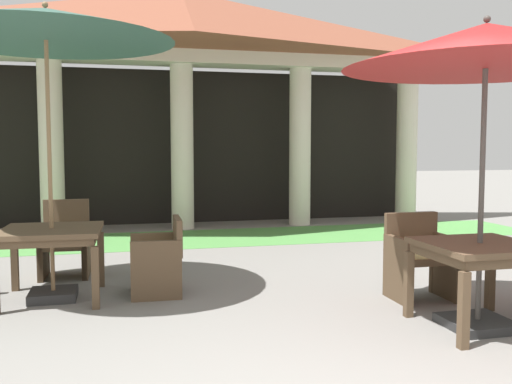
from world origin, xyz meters
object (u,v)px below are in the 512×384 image
(patio_table_near_foreground, at_px, (52,238))
(patio_chair_mid_left_north, at_px, (420,258))
(patio_chair_near_foreground_east, at_px, (159,258))
(patio_umbrella_near_foreground, at_px, (46,27))
(patio_umbrella_mid_left, at_px, (486,49))
(patio_table_mid_left, at_px, (480,255))
(patio_chair_near_foreground_north, at_px, (65,243))

(patio_table_near_foreground, bearing_deg, patio_chair_mid_left_north, -13.34)
(patio_table_near_foreground, xyz_separation_m, patio_chair_near_foreground_east, (1.06, -0.03, -0.25))
(patio_table_near_foreground, xyz_separation_m, patio_chair_mid_left_north, (3.61, -0.86, -0.22))
(patio_chair_near_foreground_east, relative_size, patio_chair_mid_left_north, 0.93)
(patio_table_near_foreground, relative_size, patio_chair_mid_left_north, 1.15)
(patio_umbrella_near_foreground, distance_m, patio_chair_near_foreground_east, 2.55)
(patio_chair_near_foreground_east, bearing_deg, patio_umbrella_mid_left, -123.20)
(patio_chair_mid_left_north, bearing_deg, patio_umbrella_near_foreground, -13.10)
(patio_chair_near_foreground_east, distance_m, patio_table_mid_left, 3.12)
(patio_chair_near_foreground_north, xyz_separation_m, patio_chair_mid_left_north, (3.58, -1.92, 0.02))
(patio_umbrella_near_foreground, xyz_separation_m, patio_chair_near_foreground_east, (1.06, -0.03, -2.32))
(patio_chair_near_foreground_north, relative_size, patio_chair_near_foreground_east, 1.12)
(patio_table_mid_left, distance_m, patio_umbrella_mid_left, 1.71)
(patio_chair_near_foreground_east, relative_size, patio_table_mid_left, 0.87)
(patio_umbrella_near_foreground, xyz_separation_m, patio_chair_mid_left_north, (3.61, -0.86, -2.29))
(patio_table_near_foreground, bearing_deg, patio_table_mid_left, -26.78)
(patio_umbrella_near_foreground, height_order, patio_chair_near_foreground_north, patio_umbrella_near_foreground)
(patio_table_near_foreground, xyz_separation_m, patio_umbrella_near_foreground, (0.00, 0.00, 2.07))
(patio_chair_near_foreground_north, distance_m, patio_chair_near_foreground_east, 1.50)
(patio_chair_near_foreground_north, bearing_deg, patio_table_near_foreground, 90.00)
(patio_umbrella_near_foreground, height_order, patio_chair_near_foreground_east, patio_umbrella_near_foreground)
(patio_chair_near_foreground_north, bearing_deg, patio_chair_near_foreground_east, 134.83)
(patio_table_near_foreground, height_order, patio_chair_mid_left_north, patio_chair_mid_left_north)
(patio_chair_near_foreground_east, xyz_separation_m, patio_umbrella_mid_left, (2.55, -1.79, 1.95))
(patio_umbrella_near_foreground, distance_m, patio_chair_near_foreground_north, 2.54)
(patio_table_mid_left, bearing_deg, patio_chair_mid_left_north, 89.76)
(patio_umbrella_near_foreground, distance_m, patio_umbrella_mid_left, 4.06)
(patio_umbrella_near_foreground, bearing_deg, patio_chair_mid_left_north, -13.34)
(patio_umbrella_mid_left, bearing_deg, patio_umbrella_near_foreground, 153.22)
(patio_chair_near_foreground_north, height_order, patio_chair_mid_left_north, patio_chair_near_foreground_north)
(patio_table_mid_left, bearing_deg, patio_umbrella_near_foreground, 153.22)
(patio_umbrella_near_foreground, relative_size, patio_chair_mid_left_north, 3.44)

